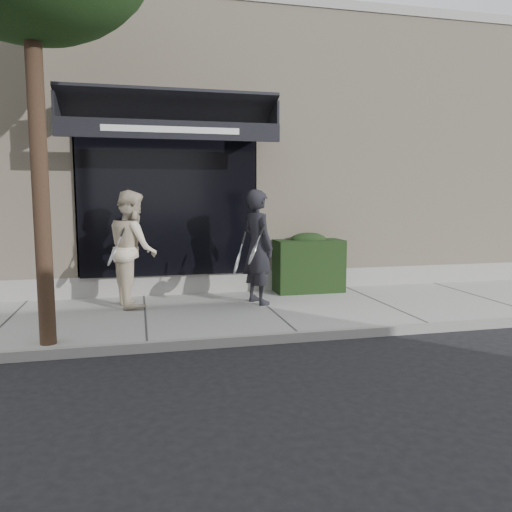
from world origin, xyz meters
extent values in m
plane|color=black|center=(0.00, 0.00, 0.00)|extent=(80.00, 80.00, 0.00)
cube|color=#969691|center=(0.00, 0.00, 0.06)|extent=(20.00, 3.00, 0.12)
cube|color=gray|center=(0.00, -1.55, 0.07)|extent=(20.00, 0.10, 0.14)
cube|color=beige|center=(0.00, 5.00, 2.75)|extent=(14.00, 7.00, 5.50)
cube|color=gray|center=(0.00, 1.70, 0.25)|extent=(14.02, 0.42, 0.50)
cube|color=black|center=(-1.50, 1.55, 1.80)|extent=(3.20, 0.30, 2.60)
cube|color=gray|center=(-3.10, 1.70, 1.80)|extent=(0.08, 0.40, 2.60)
cube|color=gray|center=(0.10, 1.70, 1.80)|extent=(0.08, 0.40, 2.60)
cube|color=gray|center=(-1.50, 1.70, 3.14)|extent=(3.36, 0.40, 0.12)
cube|color=black|center=(-1.50, 1.00, 3.40)|extent=(3.60, 1.03, 0.55)
cube|color=black|center=(-1.50, 0.50, 3.01)|extent=(3.60, 0.05, 0.30)
cube|color=white|center=(-1.50, 0.47, 3.01)|extent=(2.20, 0.01, 0.10)
cube|color=black|center=(-3.28, 1.00, 3.32)|extent=(0.04, 1.00, 0.45)
cube|color=black|center=(0.28, 1.00, 3.32)|extent=(0.04, 1.00, 0.45)
cube|color=black|center=(1.10, 1.25, 0.62)|extent=(1.30, 0.70, 1.00)
ellipsoid|color=black|center=(1.10, 1.25, 1.12)|extent=(0.71, 0.38, 0.27)
cylinder|color=black|center=(-3.20, -1.30, 2.40)|extent=(0.20, 0.20, 4.80)
imported|color=black|center=(-0.09, 0.41, 1.09)|extent=(0.67, 0.82, 1.94)
torus|color=silver|center=(-0.27, 0.04, 1.02)|extent=(0.18, 0.32, 0.29)
cylinder|color=silver|center=(-0.27, 0.04, 1.02)|extent=(0.14, 0.28, 0.25)
cylinder|color=silver|center=(-0.27, 0.04, 1.02)|extent=(0.18, 0.05, 0.09)
cylinder|color=black|center=(-0.27, 0.04, 1.02)|extent=(0.20, 0.06, 0.10)
torus|color=silver|center=(-0.53, 0.03, 0.88)|extent=(0.20, 0.32, 0.30)
cylinder|color=silver|center=(-0.53, 0.03, 0.88)|extent=(0.16, 0.28, 0.26)
cylinder|color=silver|center=(-0.53, 0.03, 0.88)|extent=(0.18, 0.08, 0.07)
cylinder|color=black|center=(-0.53, 0.03, 0.88)|extent=(0.20, 0.10, 0.08)
imported|color=beige|center=(-2.17, 0.72, 1.09)|extent=(0.91, 1.07, 1.93)
torus|color=silver|center=(-2.48, 0.41, 1.02)|extent=(0.18, 0.32, 0.29)
cylinder|color=silver|center=(-2.48, 0.41, 1.02)|extent=(0.15, 0.28, 0.25)
cylinder|color=silver|center=(-2.48, 0.41, 1.02)|extent=(0.17, 0.04, 0.09)
cylinder|color=black|center=(-2.48, 0.41, 1.02)|extent=(0.20, 0.05, 0.11)
camera|label=1|loc=(-2.07, -7.78, 1.96)|focal=35.00mm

